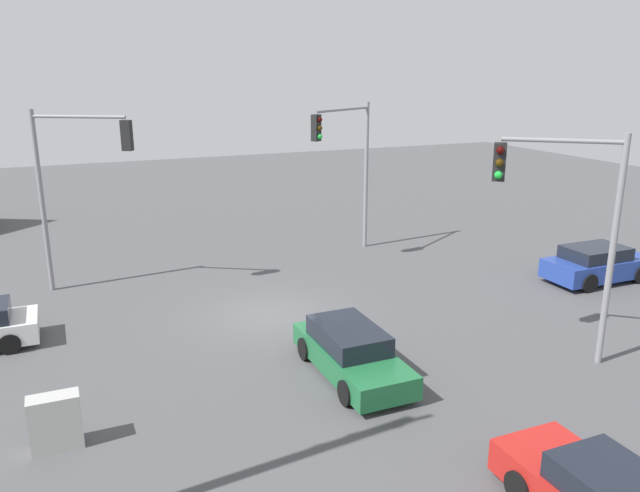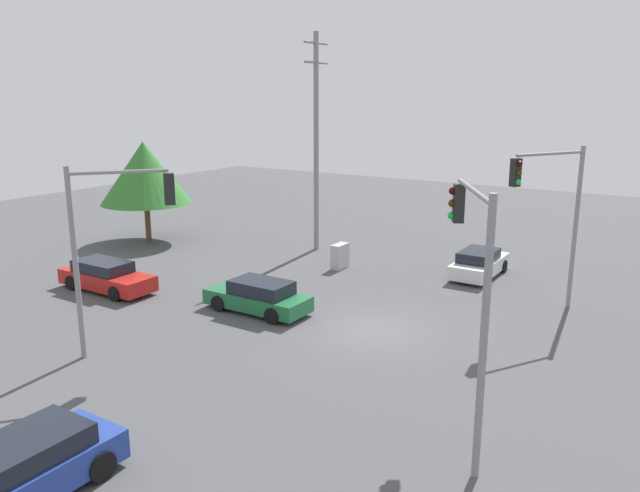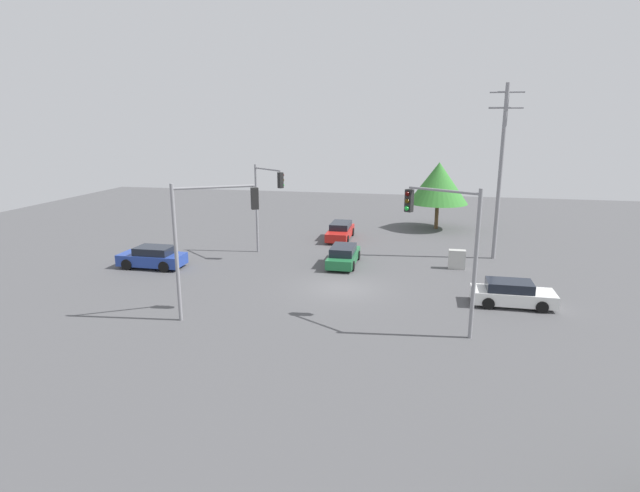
{
  "view_description": "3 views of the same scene",
  "coord_description": "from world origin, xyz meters",
  "px_view_note": "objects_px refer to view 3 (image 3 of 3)",
  "views": [
    {
      "loc": [
        6.17,
        18.82,
        8.04
      ],
      "look_at": [
        -1.35,
        1.28,
        2.62
      ],
      "focal_mm": 35.0,
      "sensor_mm": 36.0,
      "label": 1
    },
    {
      "loc": [
        -19.67,
        -10.25,
        8.67
      ],
      "look_at": [
        -0.69,
        1.94,
        3.16
      ],
      "focal_mm": 35.0,
      "sensor_mm": 36.0,
      "label": 2
    },
    {
      "loc": [
        4.34,
        -27.23,
        9.36
      ],
      "look_at": [
        -1.23,
        -0.33,
        2.55
      ],
      "focal_mm": 28.0,
      "sensor_mm": 36.0,
      "label": 3
    }
  ],
  "objects_px": {
    "sedan_blue": "(153,257)",
    "traffic_signal_main": "(448,234)",
    "sedan_white": "(512,294)",
    "traffic_signal_cross": "(266,195)",
    "electrical_cabinet": "(457,259)",
    "sedan_red": "(340,231)",
    "traffic_signal_aux": "(208,226)",
    "sedan_green": "(343,255)"
  },
  "relations": [
    {
      "from": "traffic_signal_aux",
      "to": "sedan_red",
      "type": "bearing_deg",
      "value": 48.71
    },
    {
      "from": "sedan_blue",
      "to": "traffic_signal_main",
      "type": "bearing_deg",
      "value": -109.76
    },
    {
      "from": "electrical_cabinet",
      "to": "traffic_signal_main",
      "type": "bearing_deg",
      "value": -96.59
    },
    {
      "from": "traffic_signal_aux",
      "to": "sedan_blue",
      "type": "bearing_deg",
      "value": 104.87
    },
    {
      "from": "traffic_signal_main",
      "to": "sedan_blue",
      "type": "bearing_deg",
      "value": 10.82
    },
    {
      "from": "sedan_green",
      "to": "traffic_signal_cross",
      "type": "height_order",
      "value": "traffic_signal_cross"
    },
    {
      "from": "sedan_blue",
      "to": "electrical_cabinet",
      "type": "xyz_separation_m",
      "value": [
        19.73,
        3.8,
        -0.06
      ]
    },
    {
      "from": "traffic_signal_aux",
      "to": "sedan_white",
      "type": "bearing_deg",
      "value": -13.16
    },
    {
      "from": "sedan_green",
      "to": "sedan_blue",
      "type": "distance_m",
      "value": 12.7
    },
    {
      "from": "sedan_white",
      "to": "sedan_blue",
      "type": "height_order",
      "value": "sedan_blue"
    },
    {
      "from": "traffic_signal_cross",
      "to": "sedan_blue",
      "type": "bearing_deg",
      "value": -105.44
    },
    {
      "from": "sedan_white",
      "to": "sedan_red",
      "type": "bearing_deg",
      "value": -139.85
    },
    {
      "from": "sedan_blue",
      "to": "traffic_signal_cross",
      "type": "relative_size",
      "value": 0.66
    },
    {
      "from": "sedan_blue",
      "to": "sedan_red",
      "type": "bearing_deg",
      "value": -45.1
    },
    {
      "from": "sedan_green",
      "to": "traffic_signal_main",
      "type": "distance_m",
      "value": 12.31
    },
    {
      "from": "traffic_signal_aux",
      "to": "electrical_cabinet",
      "type": "relative_size",
      "value": 5.29
    },
    {
      "from": "sedan_green",
      "to": "electrical_cabinet",
      "type": "height_order",
      "value": "sedan_green"
    },
    {
      "from": "sedan_green",
      "to": "traffic_signal_main",
      "type": "height_order",
      "value": "traffic_signal_main"
    },
    {
      "from": "sedan_green",
      "to": "sedan_white",
      "type": "height_order",
      "value": "sedan_green"
    },
    {
      "from": "traffic_signal_aux",
      "to": "electrical_cabinet",
      "type": "height_order",
      "value": "traffic_signal_aux"
    },
    {
      "from": "sedan_white",
      "to": "traffic_signal_cross",
      "type": "xyz_separation_m",
      "value": [
        -15.69,
        7.24,
        3.75
      ]
    },
    {
      "from": "sedan_red",
      "to": "sedan_green",
      "type": "bearing_deg",
      "value": 100.98
    },
    {
      "from": "traffic_signal_main",
      "to": "traffic_signal_cross",
      "type": "relative_size",
      "value": 1.04
    },
    {
      "from": "sedan_red",
      "to": "traffic_signal_cross",
      "type": "bearing_deg",
      "value": 54.99
    },
    {
      "from": "traffic_signal_cross",
      "to": "traffic_signal_main",
      "type": "bearing_deg",
      "value": -3.7
    },
    {
      "from": "sedan_green",
      "to": "electrical_cabinet",
      "type": "distance_m",
      "value": 7.47
    },
    {
      "from": "sedan_green",
      "to": "sedan_white",
      "type": "xyz_separation_m",
      "value": [
        9.87,
        -5.87,
        -0.01
      ]
    },
    {
      "from": "sedan_green",
      "to": "sedan_blue",
      "type": "xyz_separation_m",
      "value": [
        -12.29,
        -3.21,
        0.05
      ]
    },
    {
      "from": "traffic_signal_main",
      "to": "traffic_signal_cross",
      "type": "bearing_deg",
      "value": -12.41
    },
    {
      "from": "sedan_white",
      "to": "sedan_green",
      "type": "bearing_deg",
      "value": -120.74
    },
    {
      "from": "traffic_signal_main",
      "to": "traffic_signal_cross",
      "type": "xyz_separation_m",
      "value": [
        -12.05,
        11.23,
        -0.17
      ]
    },
    {
      "from": "sedan_blue",
      "to": "traffic_signal_main",
      "type": "relative_size",
      "value": 0.64
    },
    {
      "from": "traffic_signal_main",
      "to": "traffic_signal_aux",
      "type": "xyz_separation_m",
      "value": [
        -11.15,
        -0.62,
        -0.0
      ]
    },
    {
      "from": "traffic_signal_main",
      "to": "traffic_signal_aux",
      "type": "height_order",
      "value": "traffic_signal_main"
    },
    {
      "from": "sedan_red",
      "to": "traffic_signal_aux",
      "type": "xyz_separation_m",
      "value": [
        -3.45,
        -18.06,
        3.9
      ]
    },
    {
      "from": "sedan_red",
      "to": "electrical_cabinet",
      "type": "xyz_separation_m",
      "value": [
        8.92,
        -6.98,
        -0.03
      ]
    },
    {
      "from": "sedan_white",
      "to": "traffic_signal_main",
      "type": "relative_size",
      "value": 0.63
    },
    {
      "from": "traffic_signal_cross",
      "to": "electrical_cabinet",
      "type": "relative_size",
      "value": 5.14
    },
    {
      "from": "electrical_cabinet",
      "to": "traffic_signal_cross",
      "type": "bearing_deg",
      "value": 176.62
    },
    {
      "from": "traffic_signal_main",
      "to": "electrical_cabinet",
      "type": "bearing_deg",
      "value": -66.01
    },
    {
      "from": "traffic_signal_cross",
      "to": "sedan_red",
      "type": "bearing_deg",
      "value": 94.28
    },
    {
      "from": "sedan_green",
      "to": "traffic_signal_main",
      "type": "xyz_separation_m",
      "value": [
        6.24,
        -9.86,
        3.92
      ]
    }
  ]
}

